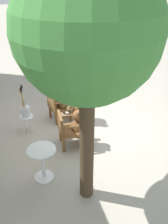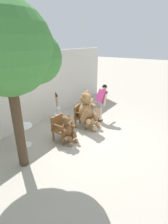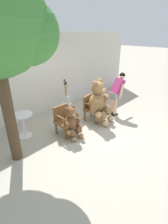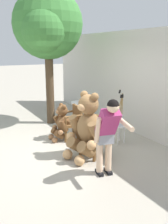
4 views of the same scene
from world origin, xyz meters
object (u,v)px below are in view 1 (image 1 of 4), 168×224
wooden_chair_left (68,129)px  round_side_table (43,160)px  brush_bucket (25,110)px  teddy_bear_large (66,96)px  teddy_bear_small (80,127)px  person_visitor (62,77)px  wooden_chair_right (58,105)px  patio_tree (89,33)px  white_stool (27,119)px

wooden_chair_left → round_side_table: (-0.93, 0.73, -0.01)m
brush_bucket → round_side_table: size_ratio=1.22×
teddy_bear_large → round_side_table: bearing=155.7°
teddy_bear_small → person_visitor: (2.18, -0.06, 0.43)m
wooden_chair_right → round_side_table: bearing=161.3°
wooden_chair_left → patio_tree: (-1.48, -0.03, 2.48)m
brush_bucket → wooden_chair_right: bearing=-68.5°
teddy_bear_small → round_side_table: size_ratio=1.33×
brush_bucket → round_side_table: brush_bucket is taller
patio_tree → wooden_chair_left: bearing=1.2°
teddy_bear_large → person_visitor: person_visitor is taller
wooden_chair_right → person_visitor: 1.10m
wooden_chair_left → patio_tree: size_ratio=0.21×
person_visitor → brush_bucket: size_ratio=1.71×
wooden_chair_right → teddy_bear_small: size_ratio=0.90×
person_visitor → patio_tree: 4.20m
person_visitor → patio_tree: size_ratio=0.38×
person_visitor → teddy_bear_small: bearing=178.3°
teddy_bear_large → brush_bucket: bearing=108.2°
teddy_bear_large → white_stool: (-0.37, 1.13, -0.35)m
teddy_bear_small → brush_bucket: (0.89, 1.17, 0.16)m
brush_bucket → round_side_table: 1.83m
teddy_bear_large → person_visitor: 0.94m
person_visitor → brush_bucket: person_visitor is taller
teddy_bear_small → brush_bucket: 1.48m
teddy_bear_small → patio_tree: size_ratio=0.24×
wooden_chair_left → person_visitor: 2.25m
wooden_chair_right → patio_tree: 3.67m
wooden_chair_left → wooden_chair_right: 1.23m
wooden_chair_right → patio_tree: (-2.71, -0.03, 2.48)m
teddy_bear_large → wooden_chair_right: bearing=96.4°
wooden_chair_left → teddy_bear_small: teddy_bear_small is taller
wooden_chair_left → brush_bucket: brush_bucket is taller
wooden_chair_left → round_side_table: wooden_chair_left is taller
teddy_bear_large → teddy_bear_small: (-1.26, -0.04, -0.24)m
person_visitor → patio_tree: patio_tree is taller
wooden_chair_right → patio_tree: size_ratio=0.21×
teddy_bear_large → patio_tree: (-2.73, 0.23, 2.23)m
round_side_table → brush_bucket: bearing=4.7°
white_stool → patio_tree: patio_tree is taller
brush_bucket → teddy_bear_small: bearing=-127.1°
teddy_bear_large → patio_tree: bearing=175.2°
wooden_chair_left → teddy_bear_small: 0.29m
wooden_chair_right → person_visitor: (0.95, -0.35, 0.44)m
wooden_chair_right → white_stool: size_ratio=1.87×
teddy_bear_small → patio_tree: (-1.47, 0.26, 2.48)m
wooden_chair_left → round_side_table: size_ratio=1.19×
teddy_bear_large → person_visitor: size_ratio=0.96×
teddy_bear_large → teddy_bear_small: teddy_bear_large is taller
white_stool → patio_tree: (-2.36, -0.91, 2.59)m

